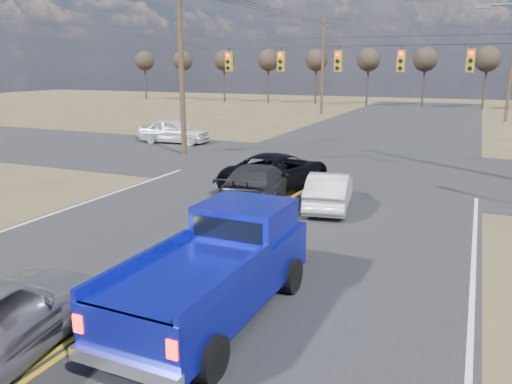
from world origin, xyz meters
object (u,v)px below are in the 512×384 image
at_px(black_suv, 277,171).
at_px(dgrey_car_queue, 258,184).
at_px(cross_car_west, 174,131).
at_px(white_car_queue, 329,190).
at_px(pickup_truck, 218,269).

distance_m(black_suv, dgrey_car_queue, 2.40).
bearing_deg(cross_car_west, white_car_queue, -135.61).
xyz_separation_m(dgrey_car_queue, cross_car_west, (-11.31, 11.77, 0.06)).
relative_size(white_car_queue, cross_car_west, 0.85).
bearing_deg(dgrey_car_queue, pickup_truck, 99.02).
bearing_deg(black_suv, white_car_queue, 155.11).
height_order(black_suv, dgrey_car_queue, black_suv).
xyz_separation_m(black_suv, dgrey_car_queue, (0.15, -2.40, -0.02)).
distance_m(black_suv, cross_car_west, 14.57).
height_order(white_car_queue, dgrey_car_queue, dgrey_car_queue).
xyz_separation_m(pickup_truck, white_car_queue, (-0.11, 8.83, -0.35)).
xyz_separation_m(pickup_truck, cross_car_west, (-14.06, 20.15, -0.21)).
bearing_deg(black_suv, dgrey_car_queue, 103.60).
height_order(white_car_queue, cross_car_west, cross_car_west).
height_order(pickup_truck, white_car_queue, pickup_truck).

